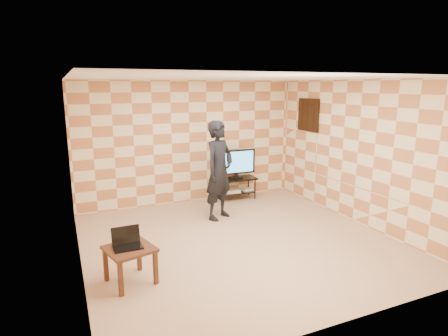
{
  "coord_description": "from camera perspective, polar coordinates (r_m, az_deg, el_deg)",
  "views": [
    {
      "loc": [
        -2.62,
        -5.35,
        2.58
      ],
      "look_at": [
        0.0,
        0.6,
        1.15
      ],
      "focal_mm": 30.0,
      "sensor_mm": 36.0,
      "label": 1
    }
  ],
  "objects": [
    {
      "name": "floor",
      "position": [
        6.49,
        2.18,
        -11.02
      ],
      "size": [
        5.0,
        5.0,
        0.0
      ],
      "primitive_type": "plane",
      "color": "tan",
      "rests_on": "ground"
    },
    {
      "name": "wall_back",
      "position": [
        8.37,
        -5.26,
        3.9
      ],
      "size": [
        5.0,
        0.02,
        2.7
      ],
      "primitive_type": "cube",
      "color": "beige",
      "rests_on": "ground"
    },
    {
      "name": "wall_front",
      "position": [
        4.06,
        18.01,
        -5.84
      ],
      "size": [
        5.0,
        0.02,
        2.7
      ],
      "primitive_type": "cube",
      "color": "beige",
      "rests_on": "ground"
    },
    {
      "name": "wall_left",
      "position": [
        5.49,
        -21.88,
        -1.45
      ],
      "size": [
        0.02,
        5.0,
        2.7
      ],
      "primitive_type": "cube",
      "color": "beige",
      "rests_on": "ground"
    },
    {
      "name": "wall_right",
      "position": [
        7.51,
        19.7,
        2.24
      ],
      "size": [
        0.02,
        5.0,
        2.7
      ],
      "primitive_type": "cube",
      "color": "beige",
      "rests_on": "ground"
    },
    {
      "name": "ceiling",
      "position": [
        5.96,
        2.39,
        13.54
      ],
      "size": [
        5.0,
        5.0,
        0.02
      ],
      "primitive_type": "cube",
      "color": "white",
      "rests_on": "wall_back"
    },
    {
      "name": "wall_art",
      "position": [
        8.6,
        12.73,
        7.9
      ],
      "size": [
        0.04,
        0.72,
        0.72
      ],
      "color": "black",
      "rests_on": "wall_right"
    },
    {
      "name": "tv_stand",
      "position": [
        8.66,
        1.85,
        -2.43
      ],
      "size": [
        0.93,
        0.42,
        0.5
      ],
      "color": "black",
      "rests_on": "floor"
    },
    {
      "name": "tv",
      "position": [
        8.54,
        1.88,
        0.84
      ],
      "size": [
        0.92,
        0.18,
        0.66
      ],
      "color": "black",
      "rests_on": "tv_stand"
    },
    {
      "name": "dvd_player",
      "position": [
        8.67,
        1.01,
        -3.49
      ],
      "size": [
        0.44,
        0.34,
        0.07
      ],
      "primitive_type": "cube",
      "rotation": [
        0.0,
        0.0,
        -0.12
      ],
      "color": "silver",
      "rests_on": "tv_stand"
    },
    {
      "name": "game_console",
      "position": [
        8.82,
        3.52,
        -3.28
      ],
      "size": [
        0.26,
        0.21,
        0.05
      ],
      "primitive_type": "cube",
      "rotation": [
        0.0,
        0.0,
        0.13
      ],
      "color": "silver",
      "rests_on": "tv_stand"
    },
    {
      "name": "side_table",
      "position": [
        5.22,
        -14.17,
        -12.55
      ],
      "size": [
        0.71,
        0.71,
        0.5
      ],
      "color": "#341911",
      "rests_on": "floor"
    },
    {
      "name": "laptop",
      "position": [
        5.2,
        -14.56,
        -10.94
      ],
      "size": [
        0.37,
        0.3,
        0.25
      ],
      "color": "black",
      "rests_on": "side_table"
    },
    {
      "name": "person",
      "position": [
        7.28,
        -0.74,
        -0.38
      ],
      "size": [
        0.85,
        0.76,
        1.94
      ],
      "primitive_type": "imported",
      "rotation": [
        0.0,
        0.0,
        0.53
      ],
      "color": "black",
      "rests_on": "floor"
    }
  ]
}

